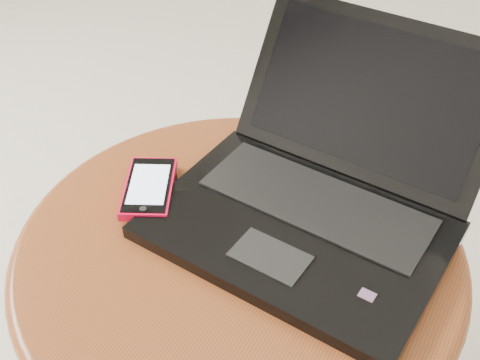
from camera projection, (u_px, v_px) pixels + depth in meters
The scene contains 4 objects.
table at pixel (239, 291), 0.85m from camera, with size 0.59×0.59×0.47m.
laptop at pixel (319, 189), 0.81m from camera, with size 0.40×0.41×0.21m.
phone_black at pixel (160, 189), 0.86m from camera, with size 0.11×0.11×0.01m.
phone_pink at pixel (149, 188), 0.85m from camera, with size 0.12×0.14×0.01m.
Camera 1 is at (0.16, -0.59, 1.04)m, focal length 45.36 mm.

